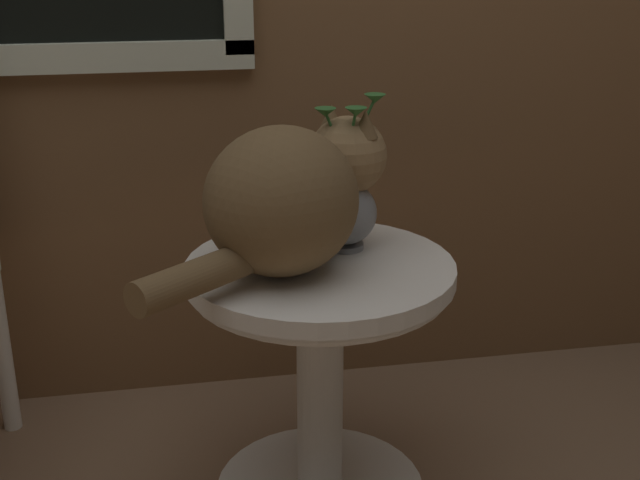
# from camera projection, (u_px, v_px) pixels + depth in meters

# --- Properties ---
(wicker_side_table) EXTENTS (0.55, 0.55, 0.57)m
(wicker_side_table) POSITION_uv_depth(u_px,v_px,m) (320.00, 347.00, 1.77)
(wicker_side_table) COLOR silver
(wicker_side_table) RESTS_ON ground_plane
(cat) EXTENTS (0.54, 0.46, 0.30)m
(cat) POSITION_uv_depth(u_px,v_px,m) (289.00, 196.00, 1.62)
(cat) COLOR brown
(cat) RESTS_ON wicker_side_table
(pewter_vase_with_ivy) EXTENTS (0.15, 0.13, 0.33)m
(pewter_vase_with_ivy) POSITION_uv_depth(u_px,v_px,m) (345.00, 204.00, 1.75)
(pewter_vase_with_ivy) COLOR gray
(pewter_vase_with_ivy) RESTS_ON wicker_side_table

